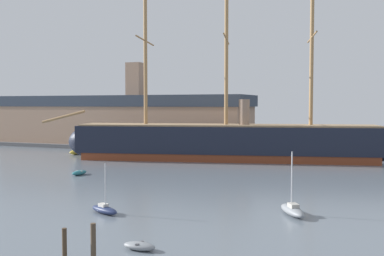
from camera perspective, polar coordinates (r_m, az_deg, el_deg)
tall_ship at (r=74.41m, az=4.33°, el=-1.70°), size 58.49×18.94×28.54m
dinghy_foreground_right at (r=29.59m, az=-6.67°, el=-14.62°), size 2.19×0.96×0.52m
sailboat_near_centre at (r=39.29m, az=-11.04°, el=-10.07°), size 3.41×2.18×4.28m
sailboat_mid_right at (r=38.93m, az=12.60°, el=-10.08°), size 3.14×4.11×5.29m
dinghy_alongside_bow at (r=60.77m, az=-14.09°, el=-5.51°), size 1.30×2.62×0.60m
motorboat_far_left at (r=85.79m, az=-14.31°, el=-2.87°), size 1.99×3.97×1.60m
mooring_piling_nearest at (r=28.22m, az=-15.84°, el=-14.05°), size 0.28×0.28×1.98m
mooring_piling_left_pair at (r=27.29m, az=-12.39°, el=-14.14°), size 0.31×0.31×2.40m
dockside_warehouse_left at (r=98.70m, az=-8.95°, el=0.83°), size 61.53×15.81×18.03m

